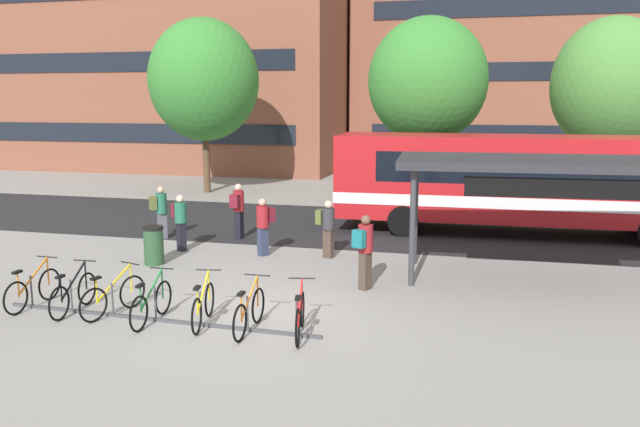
% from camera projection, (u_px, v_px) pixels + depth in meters
% --- Properties ---
extents(ground, '(200.00, 200.00, 0.00)m').
position_uv_depth(ground, '(259.00, 319.00, 12.72)').
color(ground, gray).
extents(bus_lane_asphalt, '(80.00, 7.20, 0.01)m').
position_uv_depth(bus_lane_asphalt, '(351.00, 226.00, 21.98)').
color(bus_lane_asphalt, '#232326').
rests_on(bus_lane_asphalt, ground).
extents(city_bus, '(12.08, 2.81, 3.20)m').
position_uv_depth(city_bus, '(521.00, 180.00, 20.35)').
color(city_bus, red).
rests_on(city_bus, ground).
extents(bike_rack, '(6.89, 0.35, 0.70)m').
position_uv_depth(bike_rack, '(156.00, 317.00, 12.56)').
color(bike_rack, '#47474C').
rests_on(bike_rack, ground).
extents(parked_bicycle_orange_0, '(0.52, 1.72, 0.99)m').
position_uv_depth(parked_bicycle_orange_0, '(33.00, 290.00, 13.36)').
color(parked_bicycle_orange_0, black).
rests_on(parked_bicycle_orange_0, ground).
extents(parked_bicycle_black_1, '(0.52, 1.72, 0.99)m').
position_uv_depth(parked_bicycle_black_1, '(74.00, 294.00, 13.03)').
color(parked_bicycle_black_1, black).
rests_on(parked_bicycle_black_1, ground).
extents(parked_bicycle_yellow_2, '(0.66, 1.67, 0.99)m').
position_uv_depth(parked_bicycle_yellow_2, '(113.00, 297.00, 12.88)').
color(parked_bicycle_yellow_2, black).
rests_on(parked_bicycle_yellow_2, ground).
extents(parked_bicycle_green_3, '(0.52, 1.72, 0.99)m').
position_uv_depth(parked_bicycle_green_3, '(151.00, 304.00, 12.43)').
color(parked_bicycle_green_3, black).
rests_on(parked_bicycle_green_3, ground).
extents(parked_bicycle_yellow_4, '(0.52, 1.71, 0.99)m').
position_uv_depth(parked_bicycle_yellow_4, '(203.00, 306.00, 12.30)').
color(parked_bicycle_yellow_4, black).
rests_on(parked_bicycle_yellow_4, ground).
extents(parked_bicycle_orange_5, '(0.52, 1.72, 0.99)m').
position_uv_depth(parked_bicycle_orange_5, '(249.00, 312.00, 11.94)').
color(parked_bicycle_orange_5, black).
rests_on(parked_bicycle_orange_5, ground).
extents(parked_bicycle_red_6, '(0.53, 1.70, 0.99)m').
position_uv_depth(parked_bicycle_red_6, '(300.00, 317.00, 11.71)').
color(parked_bicycle_red_6, black).
rests_on(parked_bicycle_red_6, ground).
extents(transit_shelter, '(7.29, 3.31, 2.98)m').
position_uv_depth(transit_shelter, '(550.00, 167.00, 14.88)').
color(transit_shelter, '#38383D').
rests_on(transit_shelter, ground).
extents(commuter_maroon_pack_0, '(0.38, 0.55, 1.75)m').
position_uv_depth(commuter_maroon_pack_0, '(238.00, 207.00, 19.74)').
color(commuter_maroon_pack_0, black).
rests_on(commuter_maroon_pack_0, ground).
extents(commuter_olive_pack_1, '(0.59, 0.46, 1.62)m').
position_uv_depth(commuter_olive_pack_1, '(327.00, 225.00, 17.43)').
color(commuter_olive_pack_1, '#47382D').
rests_on(commuter_olive_pack_1, ground).
extents(commuter_maroon_pack_2, '(0.60, 0.57, 1.65)m').
position_uv_depth(commuter_maroon_pack_2, '(180.00, 219.00, 18.25)').
color(commuter_maroon_pack_2, black).
rests_on(commuter_maroon_pack_2, ground).
extents(commuter_teal_pack_3, '(0.50, 0.60, 1.76)m').
position_uv_depth(commuter_teal_pack_3, '(365.00, 247.00, 14.45)').
color(commuter_teal_pack_3, '#47382D').
rests_on(commuter_teal_pack_3, ground).
extents(commuter_olive_pack_4, '(0.59, 0.58, 1.68)m').
position_uv_depth(commuter_olive_pack_4, '(160.00, 209.00, 19.75)').
color(commuter_olive_pack_4, '#565660').
rests_on(commuter_olive_pack_4, ground).
extents(commuter_maroon_pack_5, '(0.56, 0.60, 1.64)m').
position_uv_depth(commuter_maroon_pack_5, '(264.00, 223.00, 17.68)').
color(commuter_maroon_pack_5, '#2D3851').
rests_on(commuter_maroon_pack_5, ground).
extents(trash_bin, '(0.55, 0.55, 1.03)m').
position_uv_depth(trash_bin, '(154.00, 245.00, 16.81)').
color(trash_bin, '#284C2D').
rests_on(trash_bin, ground).
extents(street_tree_0, '(4.68, 4.68, 7.60)m').
position_uv_depth(street_tree_0, '(611.00, 85.00, 25.17)').
color(street_tree_0, brown).
rests_on(street_tree_0, ground).
extents(street_tree_1, '(4.74, 4.74, 7.59)m').
position_uv_depth(street_tree_1, '(428.00, 81.00, 25.07)').
color(street_tree_1, brown).
rests_on(street_tree_1, ground).
extents(street_tree_2, '(5.05, 5.05, 8.01)m').
position_uv_depth(street_tree_2, '(204.00, 80.00, 28.90)').
color(street_tree_2, brown).
rests_on(street_tree_2, ground).
extents(building_left_wing, '(22.29, 13.63, 16.06)m').
position_uv_depth(building_left_wing, '(182.00, 43.00, 41.89)').
color(building_left_wing, brown).
rests_on(building_left_wing, ground).
extents(building_right_wing, '(25.35, 10.56, 18.65)m').
position_uv_depth(building_right_wing, '(554.00, 22.00, 41.37)').
color(building_right_wing, brown).
rests_on(building_right_wing, ground).
extents(building_centre_block, '(17.29, 12.95, 14.29)m').
position_uv_depth(building_centre_block, '(407.00, 64.00, 52.02)').
color(building_centre_block, brown).
rests_on(building_centre_block, ground).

